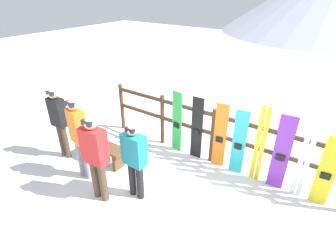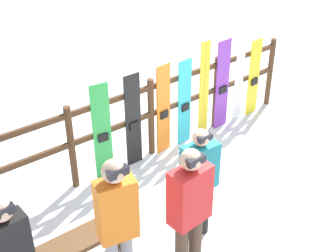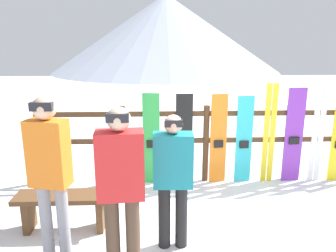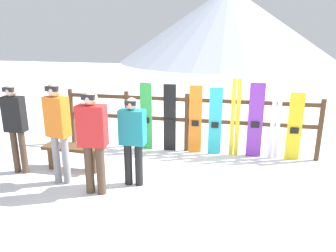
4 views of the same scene
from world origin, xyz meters
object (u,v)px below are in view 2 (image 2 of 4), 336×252
Objects in this scene: snowboard_green at (102,132)px; ski_pair_yellow at (204,90)px; snowboard_yellow at (254,78)px; snowboard_cyan at (184,103)px; ski_pair_white at (239,77)px; snowboard_purple at (222,85)px; bench at (88,243)px; person_orange at (117,221)px; snowboard_black_stripe at (133,121)px; snowboard_orange at (163,110)px; person_teal at (199,177)px; person_red at (190,208)px.

ski_pair_yellow is at bearing 0.10° from snowboard_green.
snowboard_yellow is (3.14, -0.00, -0.05)m from snowboard_green.
ski_pair_white is (1.23, 0.00, 0.10)m from snowboard_cyan.
snowboard_purple is (0.41, -0.00, -0.04)m from ski_pair_yellow.
snowboard_yellow is at bearing -0.00° from snowboard_green.
ski_pair_yellow is (3.00, 1.38, 0.49)m from bench.
snowboard_cyan reaches higher than snowboard_yellow.
bench is 0.66× the size of person_orange.
snowboard_black_stripe is 0.57m from snowboard_orange.
snowboard_cyan is at bearing -179.99° from snowboard_purple.
snowboard_orange is at bearing -179.77° from ski_pair_yellow.
ski_pair_white reaches higher than snowboard_orange.
bench is 0.78× the size of snowboard_green.
ski_pair_white is (3.82, 1.38, 0.49)m from bench.
person_teal reaches higher than snowboard_black_stripe.
person_orange is 1.18× the size of snowboard_green.
person_red reaches higher than bench.
person_teal is 1.81m from snowboard_black_stripe.
person_teal is at bearing -139.64° from snowboard_purple.
snowboard_black_stripe is (0.79, 2.21, -0.25)m from person_red.
person_orange is 2.90m from snowboard_orange.
person_orange is (0.07, -0.60, 0.72)m from bench.
person_orange is 1.22× the size of snowboard_cyan.
ski_pair_white is at bearing 35.55° from person_teal.
snowboard_black_stripe is (0.53, -0.00, -0.01)m from snowboard_green.
person_red is 1.04× the size of ski_pair_white.
snowboard_orange reaches higher than snowboard_yellow.
person_orange is 1.04× the size of person_red.
snowboard_black_stripe reaches higher than snowboard_cyan.
ski_pair_white is (0.40, 0.00, 0.04)m from snowboard_purple.
snowboard_green is 0.53m from snowboard_black_stripe.
person_red is 1.11× the size of person_teal.
ski_pair_yellow is (0.84, 0.00, 0.09)m from snowboard_orange.
ski_pair_white is at bearing 36.27° from person_red.
snowboard_black_stripe is at bearing 81.26° from person_teal.
snowboard_purple is at bearing 0.00° from snowboard_green.
snowboard_orange is (1.10, -0.00, -0.01)m from snowboard_green.
person_red is 3.43m from snowboard_purple.
snowboard_purple is at bearing 30.48° from person_orange.
snowboard_purple reaches higher than snowboard_yellow.
ski_pair_yellow is (1.94, 0.00, 0.08)m from snowboard_green.
person_teal is at bearing 8.74° from person_orange.
ski_pair_yellow is (2.94, 1.98, -0.23)m from person_orange.
snowboard_orange is at bearing 180.00° from snowboard_cyan.
snowboard_purple is at bearing 40.36° from person_teal.
person_orange reaches higher than snowboard_green.
snowboard_black_stripe is at bearing -179.91° from ski_pair_white.
bench is 4.09m from ski_pair_white.
snowboard_yellow is at bearing 25.51° from person_orange.
person_red reaches higher than snowboard_orange.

